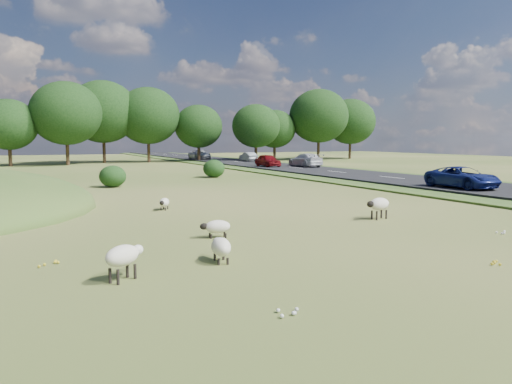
% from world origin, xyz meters
% --- Properties ---
extents(ground, '(160.00, 160.00, 0.00)m').
position_xyz_m(ground, '(0.00, 20.00, 0.00)').
color(ground, '#37571B').
rests_on(ground, ground).
extents(road, '(8.00, 150.00, 0.25)m').
position_xyz_m(road, '(20.00, 30.00, 0.12)').
color(road, black).
rests_on(road, ground).
extents(treeline, '(96.28, 14.66, 11.70)m').
position_xyz_m(treeline, '(-1.06, 55.44, 6.57)').
color(treeline, black).
rests_on(treeline, ground).
extents(shrubs, '(26.01, 13.51, 1.57)m').
position_xyz_m(shrubs, '(-1.98, 24.99, 0.76)').
color(shrubs, black).
rests_on(shrubs, ground).
extents(sheep_0, '(1.32, 0.75, 0.92)m').
position_xyz_m(sheep_0, '(6.04, 0.41, 0.64)').
color(sheep_0, beige).
rests_on(sheep_0, ground).
extents(sheep_1, '(0.68, 1.22, 0.68)m').
position_xyz_m(sheep_1, '(-2.67, -3.66, 0.43)').
color(sheep_1, beige).
rests_on(sheep_1, ground).
extents(sheep_2, '(1.19, 1.02, 0.87)m').
position_xyz_m(sheep_2, '(-5.43, -4.37, 0.61)').
color(sheep_2, beige).
rests_on(sheep_2, ground).
extents(sheep_3, '(1.10, 0.60, 0.62)m').
position_xyz_m(sheep_3, '(-1.57, -0.43, 0.39)').
color(sheep_3, beige).
rests_on(sheep_3, ground).
extents(sheep_4, '(0.78, 1.02, 0.58)m').
position_xyz_m(sheep_4, '(-1.44, 7.02, 0.36)').
color(sheep_4, beige).
rests_on(sheep_4, ground).
extents(car_0, '(2.12, 5.22, 1.52)m').
position_xyz_m(car_0, '(21.90, 33.04, 1.01)').
color(car_0, silver).
rests_on(car_0, road).
extents(car_1, '(1.72, 4.23, 1.23)m').
position_xyz_m(car_1, '(21.90, 70.61, 0.86)').
color(car_1, '#A2A5A9').
rests_on(car_1, road).
extents(car_2, '(2.41, 5.22, 1.45)m').
position_xyz_m(car_2, '(18.10, 59.26, 0.98)').
color(car_2, silver).
rests_on(car_2, road).
extents(car_3, '(2.27, 4.93, 1.37)m').
position_xyz_m(car_3, '(18.10, 7.01, 0.93)').
color(car_3, navy).
rests_on(car_3, road).
extents(car_4, '(1.35, 3.86, 1.27)m').
position_xyz_m(car_4, '(21.90, 48.96, 0.89)').
color(car_4, '#999DA0').
rests_on(car_4, road).
extents(car_5, '(1.68, 4.18, 1.42)m').
position_xyz_m(car_5, '(18.10, 35.07, 0.96)').
color(car_5, maroon).
rests_on(car_5, road).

